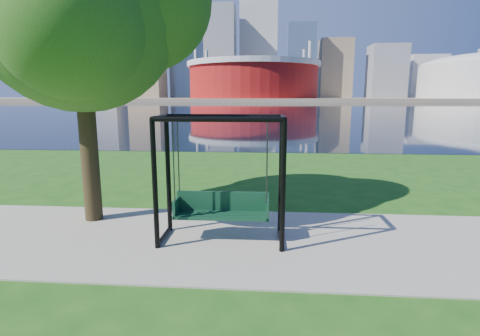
# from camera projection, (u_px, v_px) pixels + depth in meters

# --- Properties ---
(ground) EXTENTS (900.00, 900.00, 0.00)m
(ground) POSITION_uv_depth(u_px,v_px,m) (227.00, 232.00, 8.25)
(ground) COLOR #1E5114
(ground) RESTS_ON ground
(path) EXTENTS (120.00, 4.00, 0.03)m
(path) POSITION_uv_depth(u_px,v_px,m) (225.00, 240.00, 7.76)
(path) COLOR #9E937F
(path) RESTS_ON ground
(river) EXTENTS (900.00, 180.00, 0.02)m
(river) POSITION_uv_depth(u_px,v_px,m) (267.00, 107.00, 108.12)
(river) COLOR black
(river) RESTS_ON ground
(far_bank) EXTENTS (900.00, 228.00, 2.00)m
(far_bank) POSITION_uv_depth(u_px,v_px,m) (269.00, 99.00, 307.67)
(far_bank) COLOR #937F60
(far_bank) RESTS_ON ground
(stadium) EXTENTS (83.00, 83.00, 32.00)m
(stadium) POSITION_uv_depth(u_px,v_px,m) (253.00, 79.00, 236.45)
(stadium) COLOR maroon
(stadium) RESTS_ON far_bank
(skyline) EXTENTS (392.00, 66.00, 96.50)m
(skyline) POSITION_uv_depth(u_px,v_px,m) (265.00, 57.00, 314.57)
(skyline) COLOR gray
(skyline) RESTS_ON far_bank
(swing) EXTENTS (2.54, 1.12, 2.59)m
(swing) POSITION_uv_depth(u_px,v_px,m) (222.00, 182.00, 7.54)
(swing) COLOR black
(swing) RESTS_ON ground
(park_tree) EXTENTS (5.71, 5.16, 7.09)m
(park_tree) POSITION_uv_depth(u_px,v_px,m) (77.00, 5.00, 8.20)
(park_tree) COLOR black
(park_tree) RESTS_ON ground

